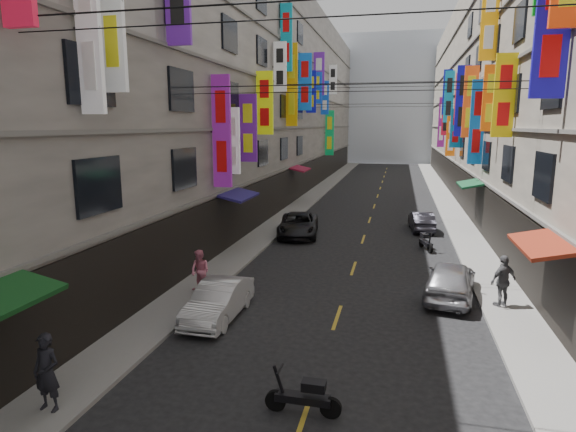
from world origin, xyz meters
The scene contains 18 objects.
sidewalk_left centered at (-6.00, 42.00, 0.06)m, with size 2.00×90.00×0.12m, color slate.
sidewalk_right centered at (6.00, 42.00, 0.06)m, with size 2.00×90.00×0.12m, color slate.
building_row_left centered at (-11.99, 42.00, 9.49)m, with size 10.14×90.00×19.00m.
building_row_right centered at (11.99, 42.00, 9.49)m, with size 10.14×90.00×19.00m.
haze_block centered at (0.00, 92.00, 11.00)m, with size 18.00×8.00×22.00m, color silver.
shop_signage centered at (-0.11, 35.25, 9.11)m, with size 14.00×55.00×12.13m.
street_awnings centered at (-1.26, 26.00, 3.00)m, with size 13.99×35.20×0.41m.
overhead_cables centered at (0.00, 30.00, 8.80)m, with size 14.00×38.04×1.24m.
lane_markings centered at (0.00, 39.00, 0.00)m, with size 0.12×80.20×0.01m.
scooter_crossing centered at (-0.02, 12.12, 0.44)m, with size 1.80×0.50×1.14m.
scooter_far_right centered at (3.44, 28.28, 0.44)m, with size 0.75×1.75×1.14m.
car_left_mid centered at (-4.00, 16.99, 0.65)m, with size 1.37×3.92×1.29m, color silver.
car_left_far centered at (-3.91, 30.03, 0.68)m, with size 2.27×4.92×1.37m, color black.
car_right_mid centered at (4.00, 20.90, 0.74)m, with size 1.74×4.33×1.48m, color #A8A8AC.
car_right_far centered at (3.40, 33.24, 0.61)m, with size 1.29×3.71×1.22m, color #24232A.
pedestrian_lnear centered at (-5.76, 10.80, 1.04)m, with size 0.67×0.62×1.85m, color black.
pedestrian_lfar centered at (-5.55, 19.06, 0.97)m, with size 0.82×0.56×1.69m, color pink.
pedestrian_rfar centered at (5.73, 20.12, 1.07)m, with size 1.11×0.63×1.90m, color #515053.
Camera 1 is at (1.90, 2.19, 6.60)m, focal length 30.00 mm.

